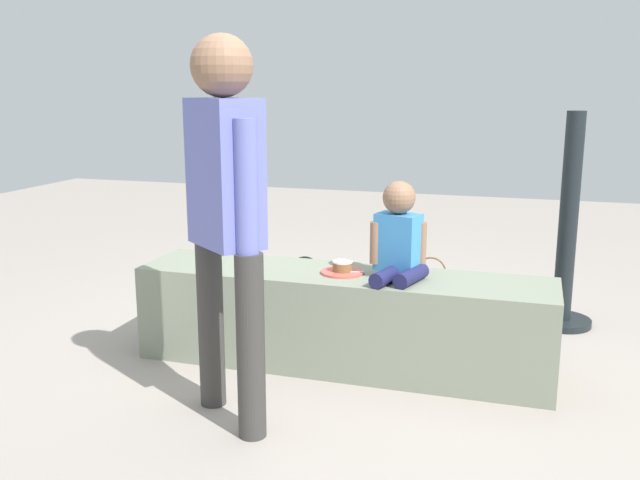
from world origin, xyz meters
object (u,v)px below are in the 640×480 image
handbag_brown_canvas (431,285)px  cake_plate (342,269)px  adult_standing (226,197)px  water_bottle_near_gift (386,279)px  cake_box_white (267,275)px  gift_bag (378,297)px  handbag_black_leather (306,287)px  child_seated (399,236)px

handbag_brown_canvas → cake_plate: bearing=-102.4°
adult_standing → handbag_brown_canvas: 2.26m
water_bottle_near_gift → cake_plate: bearing=-88.1°
cake_box_white → gift_bag: bearing=-30.0°
adult_standing → water_bottle_near_gift: bearing=83.1°
handbag_black_leather → handbag_brown_canvas: (0.79, 0.34, -0.01)m
cake_box_white → cake_plate: bearing=-54.5°
gift_bag → handbag_brown_canvas: 0.58m
handbag_black_leather → gift_bag: bearing=-18.7°
cake_plate → water_bottle_near_gift: 1.41m
adult_standing → handbag_black_leather: adult_standing is taller
water_bottle_near_gift → handbag_brown_canvas: (0.32, -0.07, 0.01)m
gift_bag → adult_standing: bearing=-102.1°
handbag_brown_canvas → handbag_black_leather: bearing=-156.8°
child_seated → handbag_black_leather: (-0.80, 0.95, -0.59)m
child_seated → adult_standing: adult_standing is taller
water_bottle_near_gift → handbag_brown_canvas: 0.33m
child_seated → gift_bag: size_ratio=1.50×
adult_standing → cake_plate: 0.91m
adult_standing → handbag_brown_canvas: size_ratio=5.43×
gift_bag → handbag_brown_canvas: (0.26, 0.52, -0.04)m
adult_standing → child_seated: bearing=50.9°
child_seated → cake_plate: 0.35m
cake_plate → adult_standing: bearing=-112.0°
cake_box_white → handbag_black_leather: size_ratio=0.85×
water_bottle_near_gift → handbag_black_leather: bearing=-138.6°
gift_bag → cake_box_white: (-0.96, 0.55, -0.08)m
handbag_brown_canvas → cake_box_white: bearing=178.2°
cake_box_white → handbag_black_leather: 0.57m
cake_box_white → handbag_brown_canvas: bearing=-1.8°
child_seated → cake_box_white: bearing=132.8°
adult_standing → cake_plate: adult_standing is taller
adult_standing → gift_bag: bearing=77.9°
cake_plate → water_bottle_near_gift: bearing=91.9°
cake_box_white → handbag_black_leather: bearing=-41.1°
child_seated → cake_plate: child_seated is taller
handbag_black_leather → handbag_brown_canvas: bearing=23.2°
cake_plate → handbag_black_leather: size_ratio=0.69×
adult_standing → gift_bag: size_ratio=5.04×
handbag_black_leather → handbag_brown_canvas: handbag_black_leather is taller
child_seated → water_bottle_near_gift: 1.52m
gift_bag → handbag_black_leather: bearing=161.3°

